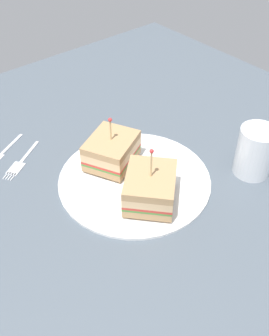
{
  "coord_description": "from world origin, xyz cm",
  "views": [
    {
      "loc": [
        -39.56,
        33.26,
        48.48
      ],
      "look_at": [
        0.0,
        0.0,
        2.99
      ],
      "focal_mm": 42.31,
      "sensor_mm": 36.0,
      "label": 1
    }
  ],
  "objects_px": {
    "plate": "(134,178)",
    "sandwich_half_front": "(150,187)",
    "sandwich_half_back": "(112,151)",
    "drink_glass": "(255,154)",
    "fork": "(19,164)"
  },
  "relations": [
    {
      "from": "plate",
      "to": "fork",
      "type": "xyz_separation_m",
      "value": [
        0.17,
        0.14,
        -0.0
      ]
    },
    {
      "from": "fork",
      "to": "plate",
      "type": "bearing_deg",
      "value": -141.6
    },
    {
      "from": "sandwich_half_front",
      "to": "fork",
      "type": "relative_size",
      "value": 1.19
    },
    {
      "from": "plate",
      "to": "drink_glass",
      "type": "relative_size",
      "value": 2.95
    },
    {
      "from": "plate",
      "to": "sandwich_half_back",
      "type": "relative_size",
      "value": 2.33
    },
    {
      "from": "plate",
      "to": "sandwich_half_front",
      "type": "height_order",
      "value": "sandwich_half_front"
    },
    {
      "from": "plate",
      "to": "fork",
      "type": "relative_size",
      "value": 2.57
    },
    {
      "from": "drink_glass",
      "to": "fork",
      "type": "xyz_separation_m",
      "value": [
        0.29,
        0.32,
        -0.04
      ]
    },
    {
      "from": "sandwich_half_back",
      "to": "fork",
      "type": "height_order",
      "value": "sandwich_half_back"
    },
    {
      "from": "plate",
      "to": "fork",
      "type": "distance_m",
      "value": 0.22
    },
    {
      "from": "sandwich_half_back",
      "to": "drink_glass",
      "type": "height_order",
      "value": "sandwich_half_back"
    },
    {
      "from": "plate",
      "to": "sandwich_half_front",
      "type": "bearing_deg",
      "value": 165.39
    },
    {
      "from": "sandwich_half_front",
      "to": "drink_glass",
      "type": "distance_m",
      "value": 0.2
    },
    {
      "from": "sandwich_half_back",
      "to": "drink_glass",
      "type": "xyz_separation_m",
      "value": [
        -0.18,
        -0.18,
        0.01
      ]
    },
    {
      "from": "sandwich_half_front",
      "to": "sandwich_half_back",
      "type": "xyz_separation_m",
      "value": [
        0.12,
        -0.01,
        0.0
      ]
    }
  ]
}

